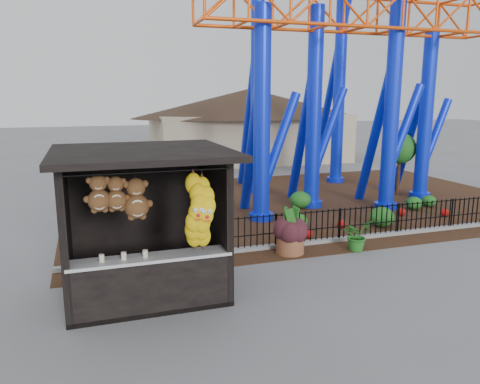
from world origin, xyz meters
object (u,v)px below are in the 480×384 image
object	(u,v)px
prize_booth	(146,227)
potted_plant	(357,235)
terracotta_planter	(290,244)
roller_coaster	(330,35)

from	to	relation	value
prize_booth	potted_plant	distance (m)	6.05
terracotta_planter	potted_plant	size ratio (longest dim) A/B	0.87
terracotta_planter	potted_plant	xyz separation A→B (m)	(1.84, -0.32, 0.16)
roller_coaster	terracotta_planter	size ratio (longest dim) A/B	14.65
prize_booth	roller_coaster	bearing A→B (deg)	42.11
prize_booth	potted_plant	bearing A→B (deg)	12.13
prize_booth	roller_coaster	world-z (taller)	roller_coaster
prize_booth	potted_plant	size ratio (longest dim) A/B	4.06
terracotta_planter	prize_booth	bearing A→B (deg)	-158.41
terracotta_planter	potted_plant	bearing A→B (deg)	-9.95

